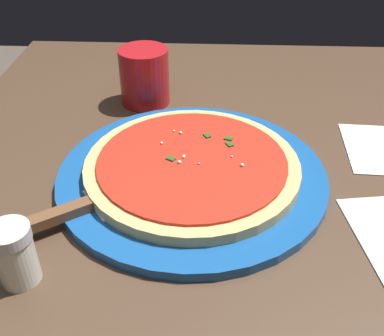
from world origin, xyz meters
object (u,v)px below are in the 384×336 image
Objects in this scene: pizza_server at (73,211)px; cup_tall_drink at (144,76)px; serving_plate at (192,175)px; pizza at (192,166)px; parmesan_shaker at (15,254)px.

pizza_server is 0.34m from cup_tall_drink.
cup_tall_drink reaches higher than serving_plate.
pizza_server is at bearing 124.38° from serving_plate.
serving_plate is 0.02m from pizza.
pizza is 0.25m from cup_tall_drink.
cup_tall_drink is at bearing -11.13° from parmesan_shaker.
pizza_server reaches higher than serving_plate.
pizza_server is at bearing -21.31° from parmesan_shaker.
parmesan_shaker is (-0.09, 0.04, 0.02)m from pizza_server.
parmesan_shaker reaches higher than serving_plate.
cup_tall_drink is at bearing 22.40° from pizza.
pizza reaches higher than serving_plate.
pizza_server is 2.05× the size of cup_tall_drink.
cup_tall_drink is (0.23, 0.10, 0.04)m from serving_plate.
serving_plate is at bearing -157.60° from cup_tall_drink.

